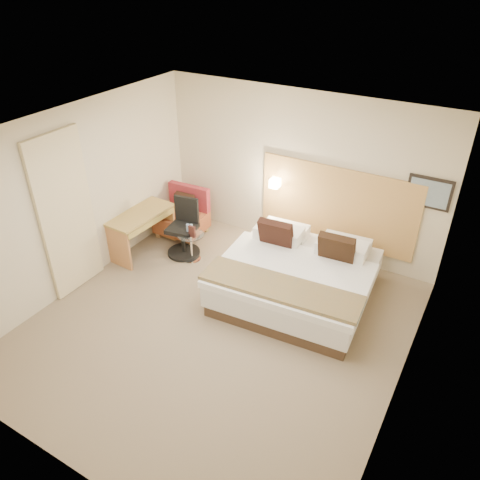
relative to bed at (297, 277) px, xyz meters
The scene contains 20 objects.
floor 1.39m from the bed, 118.43° to the right, with size 4.80×5.00×0.02m, color #786751.
ceiling 2.72m from the bed, 118.43° to the right, with size 4.80×5.00×0.02m, color silver.
wall_back 1.79m from the bed, 115.60° to the left, with size 4.80×0.02×2.70m, color beige.
wall_front 3.88m from the bed, 99.82° to the right, with size 4.80×0.02×2.70m, color beige.
wall_left 3.42m from the bed, 158.86° to the right, with size 0.02×5.00×2.70m, color beige.
wall_right 2.36m from the bed, 33.63° to the right, with size 0.02×5.00×2.70m, color beige.
headboard_panel 1.43m from the bed, 87.26° to the left, with size 2.60×0.04×1.30m, color tan.
art_frame 2.22m from the bed, 43.29° to the left, with size 0.62×0.03×0.47m, color black.
art_canvas 2.21m from the bed, 42.84° to the left, with size 0.54×0.01×0.39m, color gray.
lamp_arm 1.78m from the bed, 128.51° to the left, with size 0.02×0.02×0.12m, color white.
lamp_shade 1.74m from the bed, 129.90° to the left, with size 0.15×0.15×0.15m, color #F8E6C1.
curtain 3.44m from the bed, 154.52° to the right, with size 0.06×0.90×2.42m, color beige.
bottle_a 1.97m from the bed, behind, with size 0.05×0.05×0.18m, color #809AC7.
bottle_b 1.92m from the bed, behind, with size 0.05×0.05×0.18m, color #84ABCD.
menu_folder 1.86m from the bed, behind, with size 0.11×0.04×0.19m, color #3E1C19.
bed is the anchor object (origin of this frame).
lounge_chair 2.63m from the bed, 165.43° to the left, with size 0.84×0.75×0.86m.
side_table 1.91m from the bed, behind, with size 0.46×0.46×0.49m.
desk 2.77m from the bed, behind, with size 0.59×1.20×0.74m.
desk_chair 2.14m from the bed, behind, with size 0.63×0.63×0.98m.
Camera 1 is at (2.72, -4.05, 4.42)m, focal length 35.00 mm.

